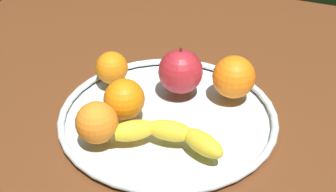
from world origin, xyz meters
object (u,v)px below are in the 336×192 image
(fruit_bowl, at_px, (168,115))
(orange_front_right, at_px, (234,77))
(orange_center, at_px, (124,99))
(orange_back_right, at_px, (97,123))
(orange_front_left, at_px, (112,68))
(banana, at_px, (166,135))
(apple, at_px, (181,71))

(fruit_bowl, bearing_deg, orange_front_right, -133.04)
(orange_center, xyz_separation_m, orange_back_right, (0.01, 0.07, -0.00))
(orange_front_left, height_order, orange_front_right, orange_front_right)
(fruit_bowl, xyz_separation_m, banana, (-0.03, 0.08, 0.02))
(fruit_bowl, relative_size, orange_front_right, 4.93)
(apple, distance_m, orange_front_right, 0.09)
(fruit_bowl, xyz_separation_m, orange_front_right, (-0.08, -0.09, 0.05))
(orange_front_right, bearing_deg, fruit_bowl, 46.96)
(orange_front_right, bearing_deg, apple, 14.94)
(apple, xyz_separation_m, orange_front_right, (-0.09, -0.02, -0.00))
(banana, bearing_deg, fruit_bowl, -76.57)
(fruit_bowl, height_order, orange_front_right, orange_front_right)
(orange_front_right, height_order, orange_center, orange_front_right)
(banana, distance_m, orange_center, 0.10)
(fruit_bowl, relative_size, orange_center, 5.49)
(banana, height_order, apple, apple)
(fruit_bowl, xyz_separation_m, orange_front_left, (0.13, -0.04, 0.04))
(orange_back_right, bearing_deg, apple, -108.71)
(fruit_bowl, distance_m, banana, 0.09)
(banana, height_order, orange_front_right, orange_front_right)
(orange_front_left, relative_size, orange_front_right, 0.80)
(fruit_bowl, bearing_deg, banana, 112.11)
(apple, bearing_deg, orange_front_right, -165.06)
(apple, bearing_deg, orange_back_right, 71.29)
(fruit_bowl, relative_size, orange_back_right, 5.69)
(fruit_bowl, bearing_deg, apple, -84.91)
(fruit_bowl, height_order, orange_front_left, orange_front_left)
(banana, distance_m, apple, 0.15)
(banana, bearing_deg, apple, -84.10)
(banana, xyz_separation_m, orange_front_right, (-0.05, -0.17, 0.02))
(banana, relative_size, orange_front_right, 2.51)
(apple, distance_m, orange_back_right, 0.19)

